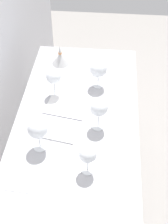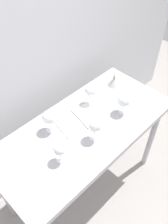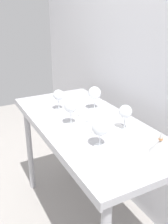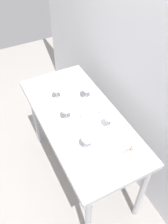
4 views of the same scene
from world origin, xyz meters
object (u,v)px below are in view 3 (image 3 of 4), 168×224
wine_glass_near_left (59,96)px  wine_glass_near_center (71,107)px  wine_glass_near_right (100,127)px  open_notebook (99,120)px  wine_glass_far_left (95,94)px  tasting_sheet_upper (81,102)px  decanter_funnel (160,146)px  wine_glass_far_right (125,112)px

wine_glass_near_left → wine_glass_near_center: size_ratio=0.88×
wine_glass_near_right → wine_glass_near_center: wine_glass_near_center is taller
wine_glass_near_left → open_notebook: wine_glass_near_left is taller
wine_glass_far_left → tasting_sheet_upper: size_ratio=0.67×
wine_glass_near_right → tasting_sheet_upper: 0.74m
wine_glass_near_right → tasting_sheet_upper: (-0.69, 0.23, -0.11)m
wine_glass_far_left → tasting_sheet_upper: 0.23m
decanter_funnel → tasting_sheet_upper: bearing=-178.8°
tasting_sheet_upper → decanter_funnel: (0.89, 0.02, 0.04)m
wine_glass_near_center → decanter_funnel: size_ratio=1.39×
wine_glass_far_right → wine_glass_near_left: bearing=-155.7°
wine_glass_far_left → open_notebook: 0.25m
wine_glass_near_right → open_notebook: bearing=149.1°
wine_glass_near_center → decanter_funnel: bearing=27.2°
wine_glass_near_center → wine_glass_near_left: bearing=173.8°
wine_glass_near_right → wine_glass_near_center: size_ratio=0.95×
wine_glass_far_right → decanter_funnel: 0.31m
wine_glass_near_center → open_notebook: wine_glass_near_center is taller
wine_glass_near_center → tasting_sheet_upper: bearing=144.6°
wine_glass_far_right → tasting_sheet_upper: (-0.59, -0.01, -0.12)m
wine_glass_near_right → wine_glass_near_center: bearing=-176.5°
wine_glass_far_left → open_notebook: wine_glass_far_left is taller
wine_glass_near_right → decanter_funnel: size_ratio=1.33×
wine_glass_near_center → wine_glass_near_right: bearing=3.5°
wine_glass_near_right → open_notebook: (-0.29, 0.18, -0.11)m
wine_glass_near_left → wine_glass_far_left: size_ratio=0.88×
tasting_sheet_upper → wine_glass_near_center: bearing=-31.1°
tasting_sheet_upper → open_notebook: bearing=-4.1°
wine_glass_far_right → open_notebook: (-0.19, -0.07, -0.12)m
wine_glass_far_right → tasting_sheet_upper: wine_glass_far_right is taller
wine_glass_far_left → decanter_funnel: (0.70, 0.00, -0.09)m
wine_glass_near_right → wine_glass_far_right: 0.26m
wine_glass_near_right → wine_glass_far_right: (-0.10, 0.24, 0.01)m
wine_glass_near_left → tasting_sheet_upper: wine_glass_near_left is taller
open_notebook → decanter_funnel: bearing=19.0°
wine_glass_far_right → wine_glass_near_right: bearing=-67.5°
wine_glass_far_left → open_notebook: bearing=-20.8°
wine_glass_near_center → wine_glass_far_right: 0.35m
wine_glass_far_left → open_notebook: size_ratio=0.50×
wine_glass_near_left → wine_glass_near_center: (0.28, -0.03, 0.02)m
wine_glass_near_right → decanter_funnel: wine_glass_near_right is taller
wine_glass_far_left → wine_glass_near_center: same height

